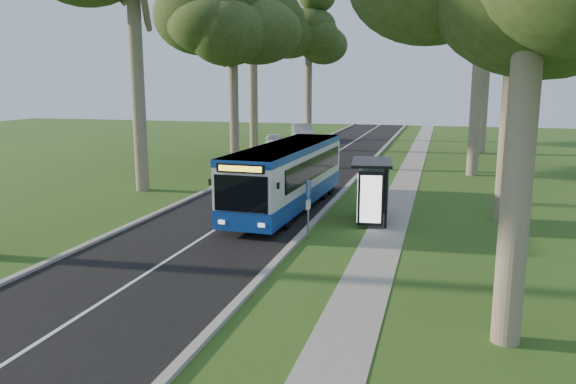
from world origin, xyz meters
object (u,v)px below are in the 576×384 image
(bus_stop_sign, at_px, (308,202))
(litter_bin, at_px, (365,197))
(bus, at_px, (288,176))
(bus_shelter, at_px, (374,180))
(car_silver, at_px, (302,132))
(car_white, at_px, (275,141))

(bus_stop_sign, bearing_deg, litter_bin, 94.52)
(bus, xyz_separation_m, bus_shelter, (4.08, -1.63, 0.26))
(bus_stop_sign, bearing_deg, bus, 129.98)
(bus, bearing_deg, car_silver, 105.09)
(car_white, xyz_separation_m, car_silver, (0.70, 7.15, 0.19))
(bus, distance_m, car_white, 24.17)
(litter_bin, xyz_separation_m, car_white, (-10.84, 21.34, 0.23))
(bus_shelter, xyz_separation_m, litter_bin, (-0.77, 3.23, -1.34))
(bus_shelter, relative_size, car_silver, 0.60)
(bus, distance_m, bus_shelter, 4.40)
(bus, xyz_separation_m, car_white, (-7.53, 22.95, -0.85))
(bus, xyz_separation_m, litter_bin, (3.31, 1.61, -1.08))
(bus, bearing_deg, litter_bin, 28.23)
(litter_bin, bearing_deg, bus_stop_sign, -101.37)
(car_silver, bearing_deg, litter_bin, -91.04)
(bus_stop_sign, xyz_separation_m, litter_bin, (1.25, 6.21, -0.96))
(bus, bearing_deg, bus_shelter, -19.45)
(litter_bin, distance_m, car_silver, 30.24)
(bus_shelter, bearing_deg, car_silver, 102.33)
(bus_stop_sign, relative_size, car_white, 0.56)
(bus_stop_sign, xyz_separation_m, car_silver, (-8.89, 34.70, -0.54))
(litter_bin, bearing_deg, car_white, 116.93)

